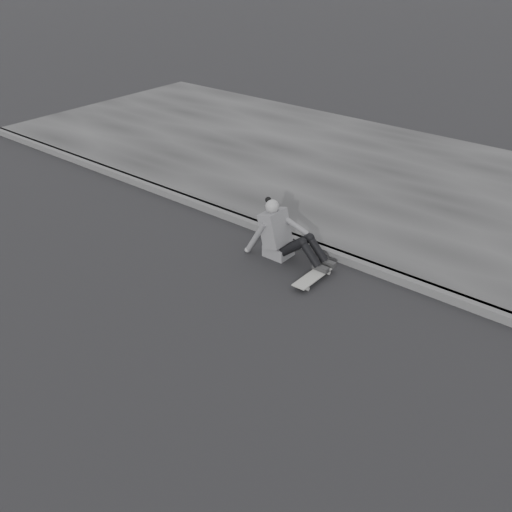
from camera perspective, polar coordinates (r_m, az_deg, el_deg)
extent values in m
plane|color=black|center=(5.76, 17.20, -18.98)|extent=(80.00, 80.00, 0.00)
cylinder|color=gray|center=(7.74, 4.27, -2.90)|extent=(0.03, 0.05, 0.05)
cylinder|color=gray|center=(7.67, 5.19, -3.28)|extent=(0.03, 0.05, 0.05)
cylinder|color=gray|center=(8.11, 6.40, -1.34)|extent=(0.03, 0.05, 0.05)
cylinder|color=gray|center=(8.04, 7.29, -1.69)|extent=(0.03, 0.05, 0.05)
cube|color=#2B2B2D|center=(7.69, 4.74, -2.92)|extent=(0.16, 0.04, 0.03)
cube|color=#2B2B2D|center=(8.06, 6.85, -1.34)|extent=(0.16, 0.04, 0.03)
cube|color=gray|center=(7.86, 5.83, -1.96)|extent=(0.20, 0.78, 0.02)
cube|color=#575759|center=(8.42, 2.27, 0.61)|extent=(0.36, 0.34, 0.18)
cube|color=#575759|center=(8.30, 1.93, 2.80)|extent=(0.37, 0.40, 0.57)
cube|color=#575759|center=(8.31, 1.23, 3.80)|extent=(0.14, 0.30, 0.20)
cylinder|color=gray|center=(8.22, 1.68, 4.39)|extent=(0.09, 0.09, 0.08)
sphere|color=gray|center=(8.18, 1.63, 4.98)|extent=(0.20, 0.20, 0.20)
sphere|color=black|center=(8.22, 1.23, 5.64)|extent=(0.09, 0.09, 0.09)
cylinder|color=black|center=(8.10, 3.69, 0.88)|extent=(0.43, 0.13, 0.39)
cylinder|color=black|center=(8.23, 4.43, 1.35)|extent=(0.43, 0.13, 0.39)
cylinder|color=black|center=(7.96, 5.44, 0.18)|extent=(0.35, 0.11, 0.36)
cylinder|color=black|center=(8.09, 6.16, 0.67)|extent=(0.35, 0.11, 0.36)
sphere|color=black|center=(7.95, 4.69, 1.36)|extent=(0.13, 0.13, 0.13)
sphere|color=black|center=(8.09, 5.42, 1.83)|extent=(0.13, 0.13, 0.13)
cube|color=#292929|center=(7.95, 6.49, -1.22)|extent=(0.24, 0.08, 0.07)
cube|color=#292929|center=(8.09, 7.19, -0.70)|extent=(0.24, 0.08, 0.07)
cylinder|color=#575759|center=(8.32, -0.06, 1.83)|extent=(0.38, 0.08, 0.58)
sphere|color=gray|center=(8.52, -0.88, 0.63)|extent=(0.08, 0.08, 0.08)
cylinder|color=#575759|center=(8.26, 3.94, 3.08)|extent=(0.48, 0.08, 0.21)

